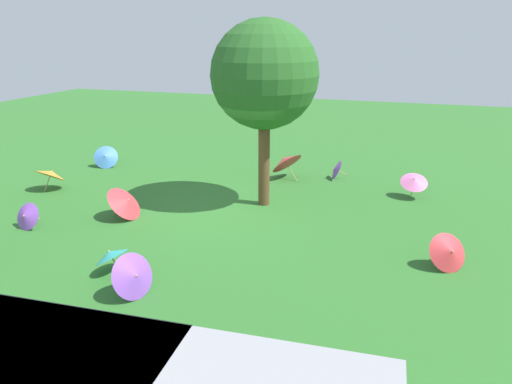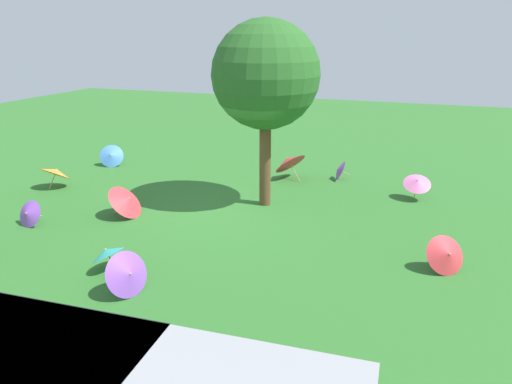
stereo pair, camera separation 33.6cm
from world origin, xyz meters
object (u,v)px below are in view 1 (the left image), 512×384
Objects in this scene: parasol_red_1 at (450,252)px; parasol_red_3 at (126,202)px; parasol_purple_2 at (134,276)px; shade_tree at (265,76)px; parasol_orange_1 at (51,173)px; parasol_teal_0 at (110,254)px; parasol_red_0 at (285,161)px; parasol_pink_0 at (414,181)px; parasol_purple_3 at (26,216)px; parasol_purple_0 at (335,169)px; parasol_blue_0 at (106,157)px.

parasol_red_3 is at bearing -3.56° from parasol_red_1.
shade_tree is at bearing -97.71° from parasol_purple_2.
parasol_teal_0 is (-4.31, 3.62, -0.10)m from parasol_orange_1.
parasol_purple_2 is (0.59, 7.27, -0.14)m from parasol_red_0.
parasol_red_1 is at bearing 151.40° from shade_tree.
parasol_orange_1 is 1.15× the size of parasol_purple_2.
parasol_pink_0 is at bearing -130.64° from parasol_teal_0.
parasol_red_1 is at bearing 99.96° from parasol_pink_0.
parasol_purple_2 is (-5.19, 4.24, -0.07)m from parasol_orange_1.
parasol_teal_0 is 7.82m from parasol_pink_0.
parasol_red_0 is 1.42× the size of parasol_purple_2.
parasol_red_0 is at bearing -94.68° from parasol_purple_2.
parasol_purple_0 is at bearing -134.72° from parasol_purple_3.
parasol_blue_0 is at bearing -54.81° from parasol_teal_0.
parasol_red_3 is at bearing 158.99° from parasol_orange_1.
parasol_red_0 is at bearing 14.37° from parasol_purple_0.
shade_tree is 4.74m from parasol_pink_0.
parasol_pink_0 is at bearing -155.47° from shade_tree.
parasol_orange_1 is at bearing 13.80° from parasol_pink_0.
parasol_red_3 reaches higher than parasol_purple_3.
parasol_blue_0 is (9.32, -0.07, -0.13)m from parasol_pink_0.
shade_tree is at bearing 24.53° from parasol_pink_0.
parasol_red_0 is (0.07, -2.34, -2.63)m from shade_tree.
parasol_teal_0 is (-1.21, 2.43, -0.04)m from parasol_red_3.
parasol_red_0 reaches higher than parasol_red_3.
parasol_red_0 is at bearing -128.61° from parasol_purple_3.
parasol_pink_0 is (-9.41, -2.31, 0.02)m from parasol_orange_1.
shade_tree is at bearing 91.76° from parasol_red_0.
parasol_orange_1 is at bearing -40.03° from parasol_teal_0.
parasol_red_1 is (-4.32, 4.65, -0.17)m from parasol_red_0.
parasol_pink_0 is (-5.09, -5.93, 0.13)m from parasol_teal_0.
parasol_purple_2 reaches higher than parasol_teal_0.
parasol_purple_2 is 1.25× the size of parasol_teal_0.
parasol_red_3 is (-3.10, 1.19, -0.07)m from parasol_orange_1.
parasol_teal_0 is at bearing 70.35° from shade_tree.
parasol_purple_0 is 7.89m from parasol_purple_2.
parasol_red_1 is 5.56m from parasol_purple_2.
parasol_pink_0 is (-6.31, -3.50, 0.09)m from parasol_red_3.
parasol_red_0 reaches higher than parasol_teal_0.
parasol_blue_0 is at bearing -49.77° from parasol_red_3.
parasol_purple_2 reaches higher than parasol_pink_0.
parasol_purple_3 reaches higher than parasol_teal_0.
parasol_purple_2 is 1.07m from parasol_teal_0.
parasol_red_1 is 1.02× the size of parasol_blue_0.
parasol_purple_2 is 7.79m from parasol_pink_0.
parasol_red_3 is at bearing 29.03° from parasol_pink_0.
parasol_teal_0 is 7.34m from parasol_blue_0.
parasol_blue_0 is at bearing 8.12° from parasol_purple_0.
parasol_blue_0 is at bearing -0.42° from parasol_pink_0.
parasol_red_1 is 1.30× the size of parasol_teal_0.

